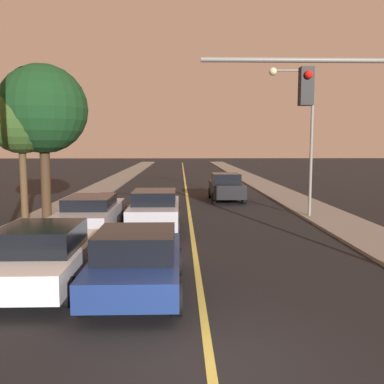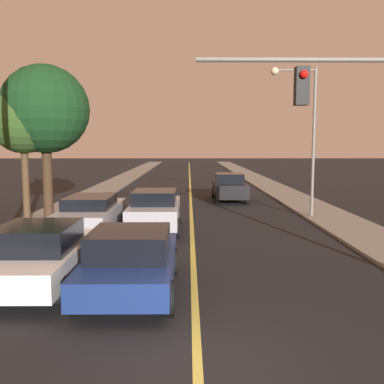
{
  "view_description": "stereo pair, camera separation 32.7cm",
  "coord_description": "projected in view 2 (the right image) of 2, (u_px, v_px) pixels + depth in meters",
  "views": [
    {
      "loc": [
        -0.47,
        -6.22,
        3.43
      ],
      "look_at": [
        0.0,
        10.21,
        1.6
      ],
      "focal_mm": 40.0,
      "sensor_mm": 36.0,
      "label": 1
    },
    {
      "loc": [
        -0.14,
        -6.23,
        3.43
      ],
      "look_at": [
        0.0,
        10.21,
        1.6
      ],
      "focal_mm": 40.0,
      "sensor_mm": 36.0,
      "label": 2
    }
  ],
  "objects": [
    {
      "name": "sidewalk_left",
      "position": [
        124.0,
        179.0,
        42.28
      ],
      "size": [
        2.5,
        80.0,
        0.12
      ],
      "color": "gray",
      "rests_on": "ground"
    },
    {
      "name": "tree_left_near",
      "position": [
        23.0,
        122.0,
        18.02
      ],
      "size": [
        2.76,
        2.76,
        5.69
      ],
      "color": "#4C3823",
      "rests_on": "ground"
    },
    {
      "name": "car_outer_lane_front",
      "position": [
        40.0,
        254.0,
        10.45
      ],
      "size": [
        2.1,
        4.6,
        1.52
      ],
      "color": "white",
      "rests_on": "ground"
    },
    {
      "name": "car_near_lane_second",
      "position": [
        155.0,
        209.0,
        17.05
      ],
      "size": [
        2.0,
        4.69,
        1.63
      ],
      "color": "#A5A8B2",
      "rests_on": "ground"
    },
    {
      "name": "sidewalk_right",
      "position": [
        255.0,
        179.0,
        42.39
      ],
      "size": [
        2.5,
        80.0,
        0.12
      ],
      "color": "gray",
      "rests_on": "ground"
    },
    {
      "name": "traffic_signal_mast",
      "position": [
        369.0,
        122.0,
        10.26
      ],
      "size": [
        5.7,
        0.42,
        5.55
      ],
      "color": "slate",
      "rests_on": "ground"
    },
    {
      "name": "car_far_oncoming",
      "position": [
        229.0,
        187.0,
        26.05
      ],
      "size": [
        1.99,
        4.38,
        1.67
      ],
      "rotation": [
        0.0,
        0.0,
        3.14
      ],
      "color": "black",
      "rests_on": "ground"
    },
    {
      "name": "streetlamp_right",
      "position": [
        303.0,
        120.0,
        19.43
      ],
      "size": [
        2.1,
        0.36,
        6.78
      ],
      "color": "slate",
      "rests_on": "ground"
    },
    {
      "name": "car_outer_lane_second",
      "position": [
        92.0,
        214.0,
        16.03
      ],
      "size": [
        1.97,
        5.09,
        1.54
      ],
      "color": "#A5A8B2",
      "rests_on": "ground"
    },
    {
      "name": "ground_plane",
      "position": [
        198.0,
        369.0,
        6.57
      ],
      "size": [
        200.0,
        200.0,
        0.0
      ],
      "primitive_type": "plane",
      "color": "black"
    },
    {
      "name": "car_near_lane_front",
      "position": [
        131.0,
        260.0,
        9.88
      ],
      "size": [
        2.09,
        4.41,
        1.5
      ],
      "color": "navy",
      "rests_on": "ground"
    },
    {
      "name": "road_surface",
      "position": [
        190.0,
        179.0,
        42.35
      ],
      "size": [
        10.49,
        80.0,
        0.01
      ],
      "color": "black",
      "rests_on": "ground"
    },
    {
      "name": "tree_left_far",
      "position": [
        45.0,
        110.0,
        18.39
      ],
      "size": [
        3.79,
        3.79,
        6.72
      ],
      "color": "#3D2B1C",
      "rests_on": "ground"
    }
  ]
}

